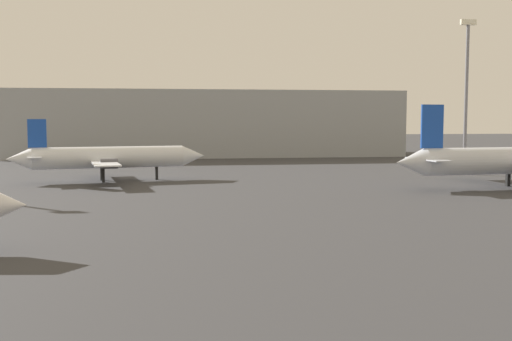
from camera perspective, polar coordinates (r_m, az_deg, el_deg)
The scene contains 3 objects.
airplane_far_left at distance 84.19m, azimuth -13.61°, elevation 1.19°, with size 26.07×20.54×8.33m.
light_mast_right at distance 97.10m, azimuth 19.02°, elevation 7.20°, with size 2.40×0.50×22.99m.
terminal_building at distance 140.50m, azimuth -4.61°, elevation 4.38°, with size 85.56×25.29×14.45m, color #999EA3.
Camera 1 is at (-3.69, -9.07, 8.44)m, focal length 42.90 mm.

